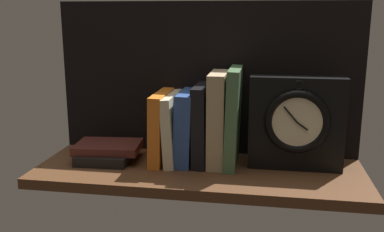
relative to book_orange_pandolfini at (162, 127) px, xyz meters
The scene contains 10 objects.
ground_plane 15.32cm from the book_orange_pandolfini, 24.49° to the right, with size 80.38×28.80×2.50cm, color #4C2D19.
back_panel 17.88cm from the book_orange_pandolfini, 40.82° to the left, with size 80.38×1.20×40.45cm, color black.
book_orange_pandolfini is the anchor object (origin of this frame).
book_cream_twain 3.08cm from the book_orange_pandolfini, ahead, with size 2.47×16.78×17.40cm, color beige.
book_blue_modern 6.62cm from the book_orange_pandolfini, ahead, with size 4.01×14.80×18.17cm, color #2D4C8E.
book_black_skeptic 10.62cm from the book_orange_pandolfini, ahead, with size 3.30×14.72×19.96cm, color black.
book_tan_shortstories 14.83cm from the book_orange_pandolfini, ahead, with size 4.14×14.48×23.19cm, color tan.
book_green_romantic 18.66cm from the book_orange_pandolfini, ahead, with size 2.84×16.08×24.34cm, color #476B44.
framed_clock 33.74cm from the book_orange_pandolfini, ahead, with size 22.66×6.69×22.66cm.
book_stack_side 15.67cm from the book_orange_pandolfini, 167.67° to the right, with size 17.43×13.73×4.55cm.
Camera 1 is at (15.54, -101.20, 37.06)cm, focal length 40.93 mm.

